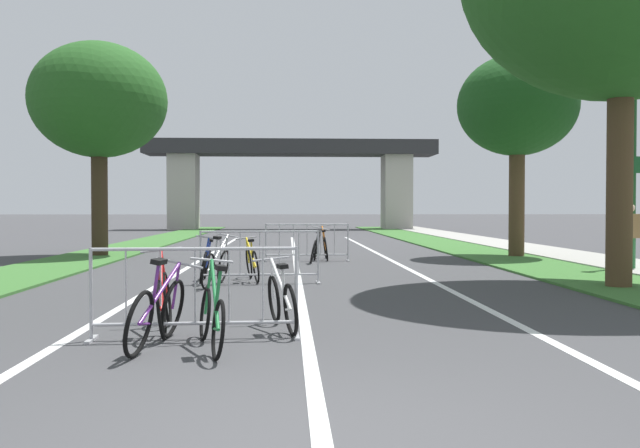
{
  "coord_description": "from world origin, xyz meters",
  "views": [
    {
      "loc": [
        -0.22,
        -4.07,
        1.5
      ],
      "look_at": [
        0.98,
        20.77,
        0.89
      ],
      "focal_mm": 37.46,
      "sensor_mm": 36.0,
      "label": 1
    }
  ],
  "objects_px": {
    "bicycle_yellow_1": "(252,263)",
    "bicycle_purple_8": "(157,312)",
    "bicycle_green_3": "(212,316)",
    "bicycle_silver_4": "(216,266)",
    "crowd_barrier_third": "(307,243)",
    "lamppost_with_sign": "(634,149)",
    "bicycle_orange_6": "(325,247)",
    "crowd_barrier_nearest": "(195,294)",
    "pedestrian_with_backpack": "(630,230)",
    "crowd_barrier_second": "(260,257)",
    "bicycle_blue_5": "(206,264)",
    "bicycle_black_0": "(315,249)",
    "tree_right_pine_far": "(517,107)",
    "bicycle_white_2": "(282,301)",
    "bicycle_red_7": "(164,300)",
    "tree_left_maple_mid": "(99,101)"
  },
  "relations": [
    {
      "from": "pedestrian_with_backpack",
      "to": "lamppost_with_sign",
      "type": "bearing_deg",
      "value": -125.88
    },
    {
      "from": "bicycle_orange_6",
      "to": "bicycle_yellow_1",
      "type": "bearing_deg",
      "value": -107.48
    },
    {
      "from": "crowd_barrier_second",
      "to": "bicycle_purple_8",
      "type": "relative_size",
      "value": 1.4
    },
    {
      "from": "bicycle_black_0",
      "to": "bicycle_yellow_1",
      "type": "relative_size",
      "value": 1.06
    },
    {
      "from": "tree_left_maple_mid",
      "to": "bicycle_blue_5",
      "type": "relative_size",
      "value": 3.84
    },
    {
      "from": "bicycle_blue_5",
      "to": "bicycle_green_3",
      "type": "bearing_deg",
      "value": 94.86
    },
    {
      "from": "tree_right_pine_far",
      "to": "bicycle_silver_4",
      "type": "xyz_separation_m",
      "value": [
        -8.27,
        -7.04,
        -4.15
      ]
    },
    {
      "from": "bicycle_orange_6",
      "to": "crowd_barrier_nearest",
      "type": "bearing_deg",
      "value": -99.59
    },
    {
      "from": "tree_right_pine_far",
      "to": "bicycle_yellow_1",
      "type": "distance_m",
      "value": 10.64
    },
    {
      "from": "tree_right_pine_far",
      "to": "bicycle_green_3",
      "type": "bearing_deg",
      "value": -121.08
    },
    {
      "from": "bicycle_black_0",
      "to": "pedestrian_with_backpack",
      "type": "relative_size",
      "value": 1.06
    },
    {
      "from": "bicycle_white_2",
      "to": "bicycle_green_3",
      "type": "relative_size",
      "value": 0.99
    },
    {
      "from": "crowd_barrier_second",
      "to": "bicycle_blue_5",
      "type": "relative_size",
      "value": 1.4
    },
    {
      "from": "crowd_barrier_nearest",
      "to": "crowd_barrier_second",
      "type": "height_order",
      "value": "same"
    },
    {
      "from": "tree_left_maple_mid",
      "to": "bicycle_yellow_1",
      "type": "relative_size",
      "value": 4.06
    },
    {
      "from": "bicycle_yellow_1",
      "to": "bicycle_red_7",
      "type": "distance_m",
      "value": 5.68
    },
    {
      "from": "crowd_barrier_nearest",
      "to": "bicycle_white_2",
      "type": "bearing_deg",
      "value": 30.67
    },
    {
      "from": "tree_left_maple_mid",
      "to": "bicycle_white_2",
      "type": "bearing_deg",
      "value": -65.58
    },
    {
      "from": "tree_left_maple_mid",
      "to": "crowd_barrier_second",
      "type": "relative_size",
      "value": 2.74
    },
    {
      "from": "bicycle_white_2",
      "to": "bicycle_silver_4",
      "type": "height_order",
      "value": "bicycle_silver_4"
    },
    {
      "from": "crowd_barrier_nearest",
      "to": "pedestrian_with_backpack",
      "type": "height_order",
      "value": "pedestrian_with_backpack"
    },
    {
      "from": "tree_left_maple_mid",
      "to": "bicycle_orange_6",
      "type": "relative_size",
      "value": 3.96
    },
    {
      "from": "bicycle_green_3",
      "to": "bicycle_silver_4",
      "type": "distance_m",
      "value": 5.77
    },
    {
      "from": "crowd_barrier_second",
      "to": "pedestrian_with_backpack",
      "type": "height_order",
      "value": "pedestrian_with_backpack"
    },
    {
      "from": "bicycle_green_3",
      "to": "bicycle_purple_8",
      "type": "distance_m",
      "value": 0.6
    },
    {
      "from": "bicycle_black_0",
      "to": "bicycle_blue_5",
      "type": "height_order",
      "value": "bicycle_black_0"
    },
    {
      "from": "bicycle_orange_6",
      "to": "crowd_barrier_second",
      "type": "bearing_deg",
      "value": -104.32
    },
    {
      "from": "crowd_barrier_nearest",
      "to": "pedestrian_with_backpack",
      "type": "distance_m",
      "value": 11.8
    },
    {
      "from": "bicycle_orange_6",
      "to": "bicycle_red_7",
      "type": "bearing_deg",
      "value": -102.13
    },
    {
      "from": "bicycle_green_3",
      "to": "bicycle_silver_4",
      "type": "relative_size",
      "value": 0.96
    },
    {
      "from": "bicycle_black_0",
      "to": "bicycle_yellow_1",
      "type": "distance_m",
      "value": 4.83
    },
    {
      "from": "bicycle_yellow_1",
      "to": "bicycle_purple_8",
      "type": "relative_size",
      "value": 0.94
    },
    {
      "from": "crowd_barrier_third",
      "to": "lamppost_with_sign",
      "type": "bearing_deg",
      "value": -20.25
    },
    {
      "from": "lamppost_with_sign",
      "to": "bicycle_orange_6",
      "type": "relative_size",
      "value": 2.96
    },
    {
      "from": "tree_right_pine_far",
      "to": "pedestrian_with_backpack",
      "type": "distance_m",
      "value": 5.94
    },
    {
      "from": "bicycle_white_2",
      "to": "bicycle_blue_5",
      "type": "relative_size",
      "value": 0.93
    },
    {
      "from": "bicycle_yellow_1",
      "to": "bicycle_red_7",
      "type": "bearing_deg",
      "value": -108.85
    },
    {
      "from": "tree_right_pine_far",
      "to": "bicycle_black_0",
      "type": "xyz_separation_m",
      "value": [
        -6.15,
        -1.53,
        -4.17
      ]
    },
    {
      "from": "bicycle_blue_5",
      "to": "bicycle_purple_8",
      "type": "bearing_deg",
      "value": 89.79
    },
    {
      "from": "bicycle_blue_5",
      "to": "pedestrian_with_backpack",
      "type": "height_order",
      "value": "pedestrian_with_backpack"
    },
    {
      "from": "bicycle_orange_6",
      "to": "bicycle_white_2",
      "type": "bearing_deg",
      "value": -95.13
    },
    {
      "from": "bicycle_black_0",
      "to": "bicycle_white_2",
      "type": "xyz_separation_m",
      "value": [
        -0.84,
        -10.08,
        -0.02
      ]
    },
    {
      "from": "tree_left_maple_mid",
      "to": "lamppost_with_sign",
      "type": "bearing_deg",
      "value": -19.25
    },
    {
      "from": "bicycle_blue_5",
      "to": "crowd_barrier_third",
      "type": "bearing_deg",
      "value": -116.02
    },
    {
      "from": "crowd_barrier_nearest",
      "to": "bicycle_white_2",
      "type": "xyz_separation_m",
      "value": [
        0.98,
        0.58,
        -0.17
      ]
    },
    {
      "from": "bicycle_white_2",
      "to": "bicycle_silver_4",
      "type": "distance_m",
      "value": 4.75
    },
    {
      "from": "crowd_barrier_nearest",
      "to": "crowd_barrier_second",
      "type": "distance_m",
      "value": 5.55
    },
    {
      "from": "bicycle_black_0",
      "to": "bicycle_yellow_1",
      "type": "bearing_deg",
      "value": -100.53
    },
    {
      "from": "bicycle_red_7",
      "to": "tree_left_maple_mid",
      "type": "bearing_deg",
      "value": 102.38
    },
    {
      "from": "crowd_barrier_third",
      "to": "pedestrian_with_backpack",
      "type": "distance_m",
      "value": 8.23
    }
  ]
}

